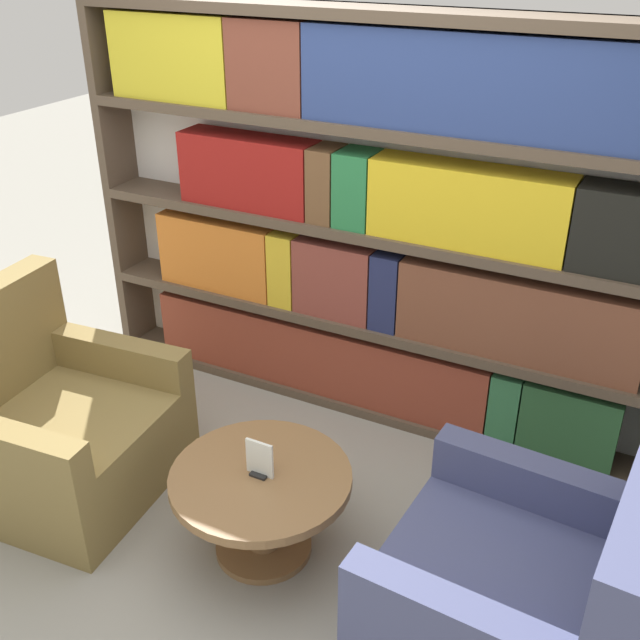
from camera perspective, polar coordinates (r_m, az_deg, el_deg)
The scene contains 6 objects.
ground_plane at distance 3.24m, azimuth -7.58°, elevation -17.83°, with size 14.00×14.00×0.00m, color gray.
bookshelf at distance 3.65m, azimuth 3.90°, elevation 6.86°, with size 2.97×0.30×2.00m.
armchair_left at distance 3.60m, azimuth -19.49°, elevation -7.75°, with size 0.91×0.93×0.91m.
armchair_right at distance 2.78m, azimuth 15.13°, elevation -19.77°, with size 0.89×0.91×0.91m.
coffee_table at distance 3.08m, azimuth -4.48°, elevation -13.23°, with size 0.72×0.72×0.40m.
table_sign at distance 2.96m, azimuth -4.61°, elevation -10.65°, with size 0.12×0.06×0.16m.
Camera 1 is at (1.37, -1.79, 2.32)m, focal length 42.00 mm.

